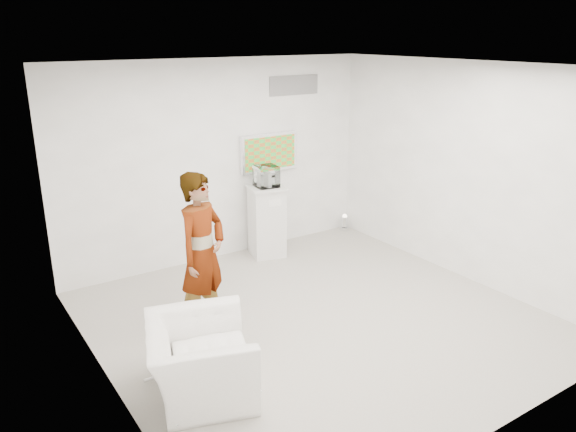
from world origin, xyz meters
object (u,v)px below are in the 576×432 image
object	(u,v)px
tv	(269,152)
pedestal	(267,221)
person	(202,254)
armchair	(200,359)
floor_uplight	(345,222)

from	to	relation	value
tv	pedestal	xyz separation A→B (m)	(-0.25, -0.32, -1.00)
tv	person	world-z (taller)	person
pedestal	person	bearing A→B (deg)	-139.24
pedestal	armchair	bearing A→B (deg)	-132.05
armchair	floor_uplight	bearing A→B (deg)	-36.56
armchair	floor_uplight	xyz separation A→B (m)	(4.15, 2.88, -0.22)
person	pedestal	xyz separation A→B (m)	(1.83, 1.58, -0.40)
tv	armchair	distance (m)	4.18
floor_uplight	tv	bearing A→B (deg)	175.67
tv	person	xyz separation A→B (m)	(-2.08, -1.90, -0.60)
person	floor_uplight	size ratio (longest dim) A/B	6.84
person	pedestal	distance (m)	2.45
pedestal	floor_uplight	bearing A→B (deg)	6.94
armchair	tv	bearing A→B (deg)	-22.98
tv	person	size ratio (longest dim) A/B	0.53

